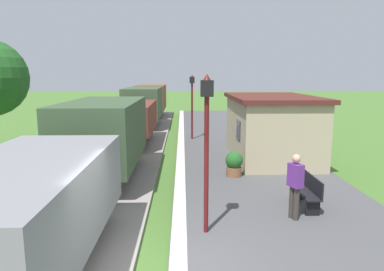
{
  "coord_description": "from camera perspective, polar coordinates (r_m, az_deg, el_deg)",
  "views": [
    {
      "loc": [
        0.5,
        -6.09,
        3.93
      ],
      "look_at": [
        0.88,
        8.08,
        1.46
      ],
      "focal_mm": 32.79,
      "sensor_mm": 36.0,
      "label": 1
    }
  ],
  "objects": [
    {
      "name": "freight_train",
      "position": [
        20.4,
        -9.71,
        3.12
      ],
      "size": [
        2.5,
        32.6,
        2.72
      ],
      "color": "gray",
      "rests_on": "rail_near"
    },
    {
      "name": "person_waiting",
      "position": [
        9.38,
        16.42,
        -7.56
      ],
      "size": [
        0.37,
        0.44,
        1.71
      ],
      "rotation": [
        0.0,
        0.0,
        3.55
      ],
      "color": "#38332D",
      "rests_on": "platform_slab"
    },
    {
      "name": "bench_near_hut",
      "position": [
        10.43,
        18.32,
        -8.57
      ],
      "size": [
        0.42,
        1.5,
        0.91
      ],
      "color": "black",
      "rests_on": "platform_slab"
    },
    {
      "name": "lamp_post_near",
      "position": [
        7.89,
        2.4,
        1.65
      ],
      "size": [
        0.28,
        0.28,
        3.7
      ],
      "color": "#591414",
      "rests_on": "platform_slab"
    },
    {
      "name": "lamp_post_far",
      "position": [
        20.07,
        0.0,
        6.65
      ],
      "size": [
        0.28,
        0.28,
        3.7
      ],
      "color": "#591414",
      "rests_on": "platform_slab"
    },
    {
      "name": "potted_planter",
      "position": [
        12.95,
        6.86,
        -4.54
      ],
      "size": [
        0.64,
        0.64,
        0.92
      ],
      "color": "brown",
      "rests_on": "platform_slab"
    },
    {
      "name": "station_hut",
      "position": [
        15.91,
        12.67,
        1.4
      ],
      "size": [
        3.5,
        5.8,
        2.78
      ],
      "color": "tan",
      "rests_on": "platform_slab"
    }
  ]
}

